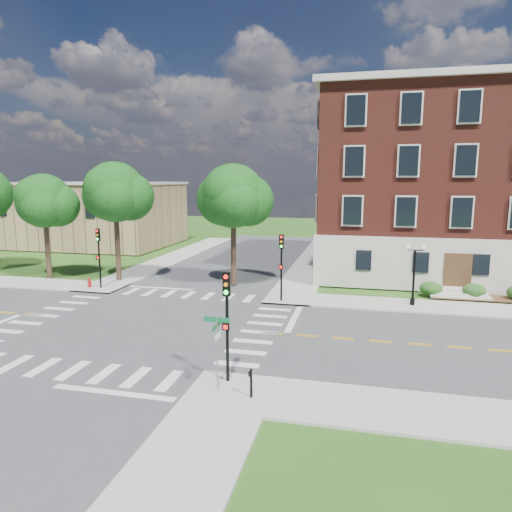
% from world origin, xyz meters
% --- Properties ---
extents(ground, '(160.00, 160.00, 0.00)m').
position_xyz_m(ground, '(0.00, 0.00, 0.00)').
color(ground, '#264D15').
rests_on(ground, ground).
extents(road_ew, '(90.00, 12.00, 0.01)m').
position_xyz_m(road_ew, '(0.00, 0.00, 0.01)').
color(road_ew, '#3D3D3F').
rests_on(road_ew, ground).
extents(road_ns, '(12.00, 90.00, 0.01)m').
position_xyz_m(road_ns, '(0.00, 0.00, 0.01)').
color(road_ns, '#3D3D3F').
rests_on(road_ns, ground).
extents(sidewalk_ne, '(34.00, 34.00, 0.12)m').
position_xyz_m(sidewalk_ne, '(15.38, 15.38, 0.06)').
color(sidewalk_ne, '#9E9B93').
rests_on(sidewalk_ne, ground).
extents(sidewalk_nw, '(34.00, 34.00, 0.12)m').
position_xyz_m(sidewalk_nw, '(-15.38, 15.38, 0.06)').
color(sidewalk_nw, '#9E9B93').
rests_on(sidewalk_nw, ground).
extents(crosswalk_east, '(2.20, 10.20, 0.02)m').
position_xyz_m(crosswalk_east, '(7.20, 0.00, 0.00)').
color(crosswalk_east, silver).
rests_on(crosswalk_east, ground).
extents(stop_bar_east, '(0.40, 5.50, 0.00)m').
position_xyz_m(stop_bar_east, '(8.80, 3.00, 0.00)').
color(stop_bar_east, silver).
rests_on(stop_bar_east, ground).
extents(main_building, '(30.60, 22.40, 16.50)m').
position_xyz_m(main_building, '(24.00, 21.99, 8.34)').
color(main_building, '#B9B3A3').
rests_on(main_building, ground).
extents(secondary_building, '(20.40, 15.40, 8.30)m').
position_xyz_m(secondary_building, '(-22.00, 30.00, 4.28)').
color(secondary_building, '#8F754F').
rests_on(secondary_building, ground).
extents(tree_b, '(4.68, 4.68, 9.14)m').
position_xyz_m(tree_b, '(-14.16, 9.82, 6.88)').
color(tree_b, '#322719').
rests_on(tree_b, ground).
extents(tree_c, '(5.09, 5.09, 10.13)m').
position_xyz_m(tree_c, '(-7.59, 10.30, 7.67)').
color(tree_c, '#322719').
rests_on(tree_c, ground).
extents(tree_d, '(5.17, 5.17, 9.90)m').
position_xyz_m(tree_d, '(2.60, 10.82, 7.41)').
color(tree_d, '#322719').
rests_on(tree_d, ground).
extents(traffic_signal_se, '(0.33, 0.37, 4.80)m').
position_xyz_m(traffic_signal_se, '(7.36, -6.86, 3.19)').
color(traffic_signal_se, black).
rests_on(traffic_signal_se, ground).
extents(traffic_signal_ne, '(0.33, 0.37, 4.80)m').
position_xyz_m(traffic_signal_ne, '(7.28, 6.80, 3.19)').
color(traffic_signal_ne, black).
rests_on(traffic_signal_ne, ground).
extents(traffic_signal_nw, '(0.37, 0.44, 4.80)m').
position_xyz_m(traffic_signal_nw, '(-7.56, 7.36, 3.19)').
color(traffic_signal_nw, black).
rests_on(traffic_signal_nw, ground).
extents(twin_lamp_west, '(1.36, 0.36, 4.23)m').
position_xyz_m(twin_lamp_west, '(16.39, 7.77, 2.52)').
color(twin_lamp_west, black).
rests_on(twin_lamp_west, ground).
extents(street_sign_pole, '(1.10, 1.10, 3.10)m').
position_xyz_m(street_sign_pole, '(7.18, -7.70, 2.31)').
color(street_sign_pole, gray).
rests_on(street_sign_pole, ground).
extents(push_button_post, '(0.14, 0.21, 1.20)m').
position_xyz_m(push_button_post, '(8.71, -8.12, 0.80)').
color(push_button_post, black).
rests_on(push_button_post, ground).
extents(fire_hydrant, '(0.35, 0.35, 0.75)m').
position_xyz_m(fire_hydrant, '(-8.60, 7.40, 0.46)').
color(fire_hydrant, '#A8110C').
rests_on(fire_hydrant, ground).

